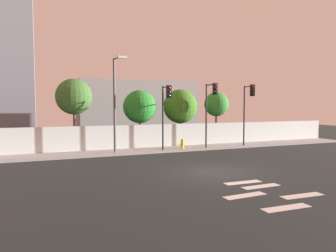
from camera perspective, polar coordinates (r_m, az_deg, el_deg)
ground_plane at (r=16.26m, az=8.72°, el=-8.41°), size 80.00×80.00×0.00m
sidewalk at (r=23.53m, az=-1.77°, el=-4.45°), size 36.00×2.40×0.15m
perimeter_wall at (r=24.61m, az=-2.85°, el=-1.81°), size 36.00×0.18×1.80m
crosswalk_marking at (r=12.93m, az=17.73°, el=-11.68°), size 3.82×3.90×0.01m
traffic_light_left at (r=25.54m, az=14.68°, el=4.37°), size 0.63×1.78×4.94m
traffic_light_center at (r=23.81m, az=7.95°, el=4.55°), size 0.35×1.44×4.99m
traffic_light_right at (r=22.23m, az=-0.37°, el=4.18°), size 0.35×1.28×4.73m
street_lamp_curbside at (r=21.62m, az=-9.71°, el=5.32°), size 0.62×1.90×6.56m
fire_hydrant at (r=23.67m, az=2.69°, el=-3.23°), size 0.44×0.26×0.75m
roadside_tree_leftmost at (r=24.19m, az=-17.05°, el=5.19°), size 2.70×2.70×5.47m
roadside_tree_midleft at (r=25.21m, az=-5.29°, el=3.56°), size 2.70×2.70×4.71m
roadside_tree_midright at (r=26.53m, az=2.26°, el=3.63°), size 2.92×2.92×4.85m
roadside_tree_rightmost at (r=28.26m, az=8.96°, el=4.00°), size 2.21×2.21×4.71m
low_building_distant at (r=38.71m, az=-5.88°, el=3.40°), size 14.37×6.00×6.47m
tower_on_skyline at (r=50.70m, az=-26.95°, el=17.43°), size 5.45×5.00×31.61m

